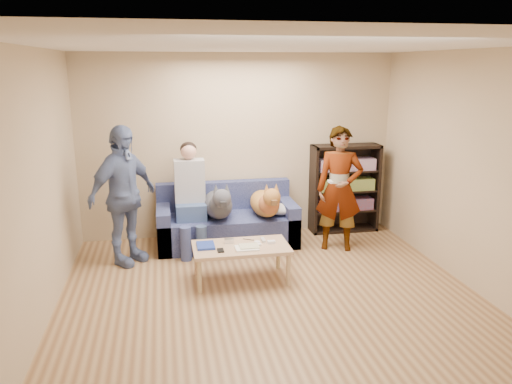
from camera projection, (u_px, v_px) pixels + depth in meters
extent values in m
plane|color=brown|center=(278.00, 311.00, 5.08)|extent=(5.00, 5.00, 0.00)
plane|color=white|center=(281.00, 45.00, 4.43)|extent=(5.00, 5.00, 0.00)
plane|color=tan|center=(239.00, 146.00, 7.13)|extent=(4.50, 0.00, 4.50)
plane|color=tan|center=(400.00, 310.00, 2.37)|extent=(4.50, 0.00, 4.50)
plane|color=tan|center=(28.00, 199.00, 4.35)|extent=(0.00, 5.00, 5.00)
plane|color=tan|center=(491.00, 178.00, 5.16)|extent=(0.00, 5.00, 5.00)
ellipsoid|color=#B1B1B6|center=(281.00, 209.00, 6.88)|extent=(0.40, 0.34, 0.14)
imported|color=gray|center=(339.00, 189.00, 6.62)|extent=(0.70, 0.57, 1.66)
imported|color=#6977A8|center=(123.00, 196.00, 6.12)|extent=(1.01, 1.03, 1.74)
cube|color=white|center=(330.00, 182.00, 6.35)|extent=(0.04, 0.11, 0.03)
cube|color=#1B3498|center=(206.00, 246.00, 5.68)|extent=(0.20, 0.26, 0.03)
cube|color=white|center=(247.00, 248.00, 5.62)|extent=(0.26, 0.20, 0.02)
cube|color=beige|center=(249.00, 246.00, 5.64)|extent=(0.22, 0.17, 0.01)
cube|color=silver|center=(229.00, 241.00, 5.80)|extent=(0.11, 0.06, 0.05)
cube|color=silver|center=(263.00, 240.00, 5.85)|extent=(0.04, 0.13, 0.03)
cube|color=white|center=(271.00, 242.00, 5.79)|extent=(0.09, 0.06, 0.03)
cylinder|color=white|center=(258.00, 244.00, 5.72)|extent=(0.07, 0.07, 0.02)
cylinder|color=white|center=(257.00, 242.00, 5.80)|extent=(0.07, 0.07, 0.02)
cylinder|color=#C06F1B|center=(241.00, 251.00, 5.55)|extent=(0.13, 0.06, 0.01)
cylinder|color=black|center=(249.00, 240.00, 5.90)|extent=(0.13, 0.08, 0.01)
cube|color=black|center=(220.00, 250.00, 5.55)|extent=(0.07, 0.12, 0.02)
cube|color=#515B93|center=(227.00, 229.00, 6.93)|extent=(1.90, 0.85, 0.42)
cube|color=#515B93|center=(224.00, 195.00, 7.15)|extent=(1.90, 0.18, 0.40)
cube|color=#515B93|center=(164.00, 228.00, 6.75)|extent=(0.18, 0.85, 0.58)
cube|color=#515B93|center=(287.00, 220.00, 7.06)|extent=(0.18, 0.85, 0.58)
cube|color=#456798|center=(191.00, 211.00, 6.68)|extent=(0.40, 0.38, 0.22)
cylinder|color=#3F4A8B|center=(186.00, 245.00, 6.35)|extent=(0.14, 0.14, 0.47)
cylinder|color=#3A5281|center=(202.00, 244.00, 6.38)|extent=(0.14, 0.14, 0.47)
cube|color=silver|center=(190.00, 181.00, 6.68)|extent=(0.40, 0.24, 0.58)
sphere|color=tan|center=(189.00, 151.00, 6.58)|extent=(0.21, 0.21, 0.21)
ellipsoid|color=black|center=(188.00, 149.00, 6.60)|extent=(0.22, 0.22, 0.19)
ellipsoid|color=#494A53|center=(218.00, 204.00, 6.78)|extent=(0.39, 0.82, 0.34)
sphere|color=#474B51|center=(220.00, 205.00, 6.45)|extent=(0.29, 0.29, 0.29)
sphere|color=#50525A|center=(222.00, 198.00, 6.25)|extent=(0.24, 0.24, 0.24)
cube|color=black|center=(223.00, 204.00, 6.14)|extent=(0.07, 0.11, 0.07)
cone|color=#51545B|center=(216.00, 189.00, 6.23)|extent=(0.07, 0.07, 0.11)
cone|color=#4F5359|center=(227.00, 188.00, 6.25)|extent=(0.07, 0.07, 0.11)
cylinder|color=#53555E|center=(214.00, 199.00, 7.19)|extent=(0.05, 0.27, 0.16)
ellipsoid|color=#BE873A|center=(264.00, 203.00, 6.85)|extent=(0.37, 0.78, 0.33)
sphere|color=#C8763D|center=(269.00, 204.00, 6.55)|extent=(0.28, 0.28, 0.28)
sphere|color=#AD7434|center=(272.00, 197.00, 6.36)|extent=(0.23, 0.23, 0.23)
cube|color=brown|center=(274.00, 202.00, 6.26)|extent=(0.07, 0.11, 0.07)
cone|color=#BF703A|center=(267.00, 188.00, 6.35)|extent=(0.07, 0.07, 0.11)
cone|color=#AD7635|center=(276.00, 188.00, 6.37)|extent=(0.07, 0.07, 0.11)
cylinder|color=#C8773D|center=(259.00, 198.00, 7.23)|extent=(0.04, 0.25, 0.15)
cube|color=tan|center=(241.00, 247.00, 5.72)|extent=(1.10, 0.60, 0.04)
cylinder|color=tan|center=(200.00, 277.00, 5.44)|extent=(0.05, 0.05, 0.38)
cylinder|color=tan|center=(288.00, 270.00, 5.62)|extent=(0.05, 0.05, 0.38)
cylinder|color=tan|center=(196.00, 259.00, 5.92)|extent=(0.05, 0.05, 0.38)
cylinder|color=tan|center=(278.00, 254.00, 6.10)|extent=(0.05, 0.05, 0.38)
cube|color=black|center=(313.00, 190.00, 7.32)|extent=(0.04, 0.34, 1.30)
cube|color=black|center=(375.00, 187.00, 7.49)|extent=(0.04, 0.34, 1.30)
cube|color=black|center=(346.00, 146.00, 7.25)|extent=(1.00, 0.34, 0.04)
cube|color=black|center=(343.00, 229.00, 7.56)|extent=(1.00, 0.34, 0.04)
cube|color=black|center=(341.00, 186.00, 7.55)|extent=(1.00, 0.02, 1.30)
cube|color=black|center=(343.00, 210.00, 7.48)|extent=(0.94, 0.32, 0.03)
cube|color=black|center=(344.00, 190.00, 7.41)|extent=(0.94, 0.32, 0.02)
cube|color=black|center=(345.00, 171.00, 7.33)|extent=(0.94, 0.32, 0.02)
cube|color=#B23333|center=(344.00, 204.00, 7.44)|extent=(0.84, 0.24, 0.17)
cube|color=gold|center=(345.00, 184.00, 7.37)|extent=(0.84, 0.24, 0.17)
cube|color=#994C99|center=(346.00, 164.00, 7.29)|extent=(0.84, 0.24, 0.17)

